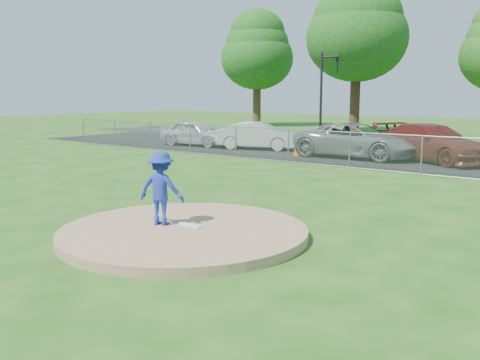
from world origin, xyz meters
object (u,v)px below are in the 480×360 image
object	(u,v)px
pitcher	(161,188)
parked_car_darkred	(432,143)
traffic_signal_left	(324,89)
parked_car_silver	(196,133)
parked_car_white	(259,136)
parked_car_gray	(357,140)
tree_far_left	(257,49)
traffic_cone	(297,148)
tree_left	(357,25)

from	to	relation	value
pitcher	parked_car_darkred	distance (m)	16.34
traffic_signal_left	pitcher	bearing A→B (deg)	-69.74
parked_car_silver	parked_car_white	world-z (taller)	parked_car_silver
parked_car_gray	parked_car_darkred	size ratio (longest dim) A/B	1.02
pitcher	parked_car_gray	bearing A→B (deg)	-98.69
tree_far_left	traffic_cone	bearing A→B (deg)	-49.27
traffic_signal_left	parked_car_gray	bearing A→B (deg)	-50.13
traffic_signal_left	parked_car_white	size ratio (longest dim) A/B	1.23
traffic_signal_left	parked_car_darkred	distance (m)	10.74
parked_car_white	parked_car_darkred	size ratio (longest dim) A/B	0.78
tree_far_left	tree_left	bearing A→B (deg)	-10.30
traffic_cone	tree_left	bearing A→B (deg)	106.68
tree_left	parked_car_silver	xyz separation A→B (m)	(-2.50, -15.83, -7.48)
traffic_cone	parked_car_silver	xyz separation A→B (m)	(-7.45, 0.70, 0.35)
pitcher	traffic_cone	xyz separation A→B (m)	(-5.43, 14.52, -0.61)
parked_car_white	parked_car_gray	size ratio (longest dim) A/B	0.77
traffic_cone	tree_far_left	bearing A→B (deg)	130.73
tree_left	parked_car_white	bearing A→B (deg)	-83.84
parked_car_silver	parked_car_white	distance (m)	4.18
parked_car_darkred	traffic_cone	bearing A→B (deg)	131.46
tree_far_left	parked_car_white	size ratio (longest dim) A/B	2.35
tree_far_left	parked_car_silver	bearing A→B (deg)	-64.50
traffic_cone	parked_car_darkred	size ratio (longest dim) A/B	0.14
tree_left	traffic_cone	distance (m)	18.95
parked_car_silver	tree_far_left	bearing A→B (deg)	19.01
tree_far_left	tree_left	size ratio (longest dim) A/B	0.86
tree_left	traffic_signal_left	distance (m)	10.48
tree_left	parked_car_gray	world-z (taller)	tree_left
tree_far_left	parked_car_white	distance (m)	22.30
pitcher	traffic_cone	distance (m)	15.52
traffic_signal_left	parked_car_silver	distance (m)	8.71
tree_far_left	parked_car_silver	world-z (taller)	tree_far_left
tree_far_left	parked_car_gray	xyz separation A→B (m)	(18.65, -17.48, -6.22)
pitcher	traffic_cone	size ratio (longest dim) A/B	2.04
parked_car_white	tree_left	bearing A→B (deg)	-12.43
parked_car_gray	pitcher	bearing A→B (deg)	-170.82
parked_car_silver	parked_car_gray	xyz separation A→B (m)	(10.15, 0.35, 0.07)
pitcher	tree_left	bearing A→B (deg)	-90.15
tree_left	parked_car_darkred	size ratio (longest dim) A/B	2.15
pitcher	traffic_cone	world-z (taller)	pitcher
parked_car_silver	parked_car_gray	size ratio (longest dim) A/B	0.74
traffic_cone	parked_car_silver	distance (m)	7.49
tree_left	pitcher	bearing A→B (deg)	-71.52
pitcher	parked_car_darkred	xyz separation A→B (m)	(0.59, 16.33, -0.16)
traffic_signal_left	traffic_cone	xyz separation A→B (m)	(2.72, -7.53, -2.95)
parked_car_white	pitcher	bearing A→B (deg)	-169.67
tree_left	parked_car_darkred	xyz separation A→B (m)	(10.97, -14.72, -7.39)
traffic_cone	parked_car_gray	xyz separation A→B (m)	(2.70, 1.04, 0.43)
tree_left	parked_car_gray	size ratio (longest dim) A/B	2.10
pitcher	parked_car_darkred	size ratio (longest dim) A/B	0.28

